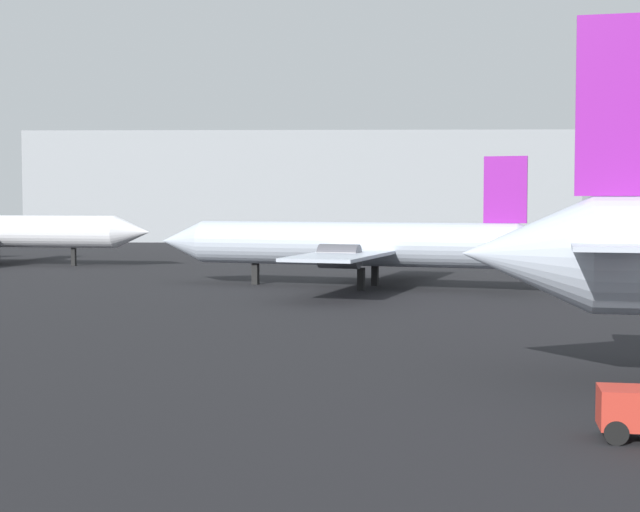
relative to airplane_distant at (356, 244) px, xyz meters
The scene contains 2 objects.
airplane_distant is the anchor object (origin of this frame).
terminal_building 77.09m from the airplane_distant, 95.19° to the left, with size 76.43×19.38×15.34m, color #999EA3.
Camera 1 is at (-3.26, -11.04, 5.98)m, focal length 54.44 mm.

